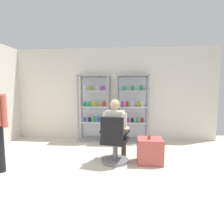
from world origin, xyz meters
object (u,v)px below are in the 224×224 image
(display_cabinet_left, at_px, (95,108))
(storage_crate, at_px, (150,151))
(tea_glass, at_px, (149,137))
(office_chair, at_px, (114,144))
(seated_shopkeeper, at_px, (116,127))
(display_cabinet_right, at_px, (132,108))

(display_cabinet_left, bearing_deg, storage_crate, -49.18)
(storage_crate, bearing_deg, tea_glass, -123.86)
(display_cabinet_left, height_order, office_chair, display_cabinet_left)
(seated_shopkeeper, distance_m, storage_crate, 0.83)
(display_cabinet_left, bearing_deg, tea_glass, -50.31)
(office_chair, distance_m, seated_shopkeeper, 0.36)
(display_cabinet_right, relative_size, seated_shopkeeper, 1.47)
(display_cabinet_left, xyz_separation_m, office_chair, (0.71, -1.72, -0.57))
(display_cabinet_right, height_order, seated_shopkeeper, display_cabinet_right)
(seated_shopkeeper, xyz_separation_m, tea_glass, (0.66, -0.13, -0.17))
(display_cabinet_right, xyz_separation_m, tea_glass, (0.30, -1.69, -0.42))
(tea_glass, bearing_deg, office_chair, -177.13)
(display_cabinet_left, distance_m, tea_glass, 2.23)
(office_chair, distance_m, storage_crate, 0.73)
(storage_crate, relative_size, tea_glass, 6.17)
(seated_shopkeeper, relative_size, storage_crate, 2.56)
(office_chair, relative_size, tea_glass, 11.78)
(seated_shopkeeper, bearing_deg, storage_crate, -7.34)
(display_cabinet_right, distance_m, storage_crate, 1.82)
(office_chair, relative_size, seated_shopkeeper, 0.74)
(display_cabinet_left, xyz_separation_m, seated_shopkeeper, (0.74, -1.56, -0.25))
(storage_crate, bearing_deg, display_cabinet_left, 130.82)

